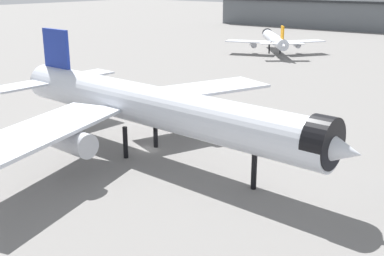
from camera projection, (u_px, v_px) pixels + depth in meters
ground at (148, 149)px, 80.06m from camera, size 900.00×900.00×0.00m
airliner_near_gate at (151, 107)px, 74.72m from camera, size 67.23×61.38×18.52m
airliner_far_taxiway at (274, 39)px, 183.23m from camera, size 32.24×36.18×11.61m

